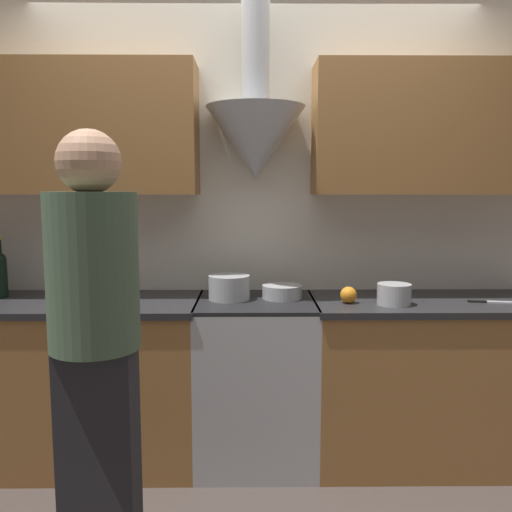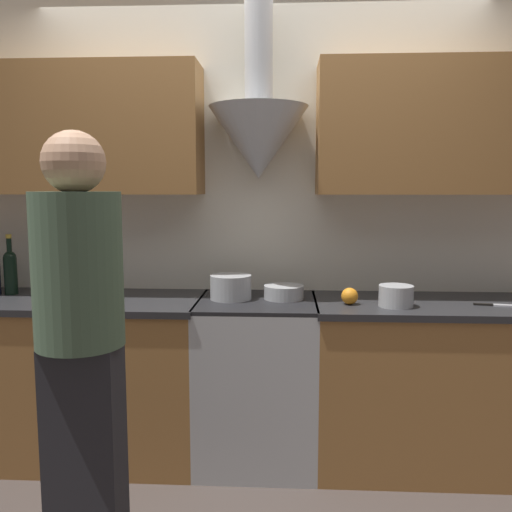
{
  "view_description": "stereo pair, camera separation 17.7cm",
  "coord_description": "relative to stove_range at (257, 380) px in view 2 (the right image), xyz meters",
  "views": [
    {
      "loc": [
        -0.03,
        -2.5,
        1.48
      ],
      "look_at": [
        0.0,
        0.24,
        1.14
      ],
      "focal_mm": 38.0,
      "sensor_mm": 36.0,
      "label": 1
    },
    {
      "loc": [
        0.15,
        -2.5,
        1.48
      ],
      "look_at": [
        0.0,
        0.24,
        1.14
      ],
      "focal_mm": 38.0,
      "sensor_mm": 36.0,
      "label": 2
    }
  ],
  "objects": [
    {
      "name": "ground_plane",
      "position": [
        0.0,
        -0.34,
        -0.45
      ],
      "size": [
        12.0,
        12.0,
        0.0
      ],
      "primitive_type": "plane",
      "color": "#423833"
    },
    {
      "name": "wall_back",
      "position": [
        -0.06,
        0.26,
        1.03
      ],
      "size": [
        8.4,
        0.54,
        2.6
      ],
      "color": "silver",
      "rests_on": "ground_plane"
    },
    {
      "name": "counter_left",
      "position": [
        -1.08,
        -0.0,
        -0.0
      ],
      "size": [
        1.55,
        0.62,
        0.89
      ],
      "color": "#9E6B38",
      "rests_on": "ground_plane"
    },
    {
      "name": "counter_right",
      "position": [
        0.93,
        -0.0,
        -0.0
      ],
      "size": [
        1.25,
        0.62,
        0.89
      ],
      "color": "#9E6B38",
      "rests_on": "ground_plane"
    },
    {
      "name": "stove_range",
      "position": [
        0.0,
        0.0,
        0.0
      ],
      "size": [
        0.63,
        0.6,
        0.89
      ],
      "color": "#B7BABC",
      "rests_on": "ground_plane"
    },
    {
      "name": "wine_bottle_4",
      "position": [
        -1.39,
        0.09,
        0.58
      ],
      "size": [
        0.07,
        0.07,
        0.34
      ],
      "color": "black",
      "rests_on": "counter_left"
    },
    {
      "name": "stock_pot",
      "position": [
        -0.14,
        0.02,
        0.51
      ],
      "size": [
        0.22,
        0.22,
        0.13
      ],
      "color": "#B7BABC",
      "rests_on": "stove_range"
    },
    {
      "name": "mixing_bowl",
      "position": [
        0.14,
        0.04,
        0.48
      ],
      "size": [
        0.21,
        0.21,
        0.07
      ],
      "color": "#B7BABC",
      "rests_on": "stove_range"
    },
    {
      "name": "orange_fruit",
      "position": [
        0.48,
        -0.08,
        0.48
      ],
      "size": [
        0.09,
        0.09,
        0.09
      ],
      "color": "orange",
      "rests_on": "counter_right"
    },
    {
      "name": "saucepan",
      "position": [
        0.71,
        -0.12,
        0.49
      ],
      "size": [
        0.17,
        0.17,
        0.11
      ],
      "color": "#B7BABC",
      "rests_on": "counter_right"
    },
    {
      "name": "chefs_knife",
      "position": [
        1.24,
        -0.08,
        0.44
      ],
      "size": [
        0.25,
        0.07,
        0.01
      ],
      "rotation": [
        0.0,
        0.0,
        -0.17
      ],
      "color": "silver",
      "rests_on": "counter_right"
    },
    {
      "name": "person_foreground_left",
      "position": [
        -0.55,
        -1.06,
        0.49
      ],
      "size": [
        0.3,
        0.3,
        1.67
      ],
      "color": "#28282D",
      "rests_on": "ground_plane"
    }
  ]
}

